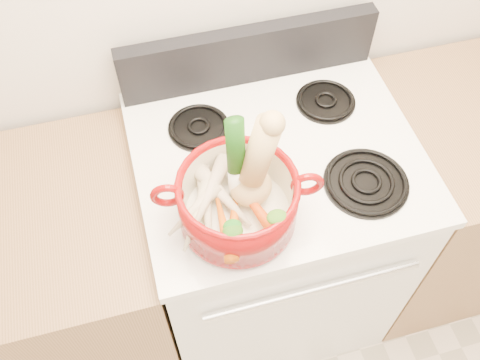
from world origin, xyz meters
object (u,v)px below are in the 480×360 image
object	(u,v)px
stove_body	(270,239)
squash	(252,165)
dutch_oven	(238,201)
leek	(237,164)

from	to	relation	value
stove_body	squash	bearing A→B (deg)	-128.98
stove_body	dutch_oven	xyz separation A→B (m)	(-0.16, -0.18, 0.58)
leek	dutch_oven	bearing A→B (deg)	-102.61
leek	squash	bearing A→B (deg)	-12.19
dutch_oven	leek	world-z (taller)	leek
dutch_oven	squash	distance (m)	0.10
stove_body	dutch_oven	world-z (taller)	dutch_oven
dutch_oven	squash	xyz separation A→B (m)	(0.04, 0.03, 0.09)
squash	stove_body	bearing A→B (deg)	31.51
dutch_oven	leek	distance (m)	0.11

